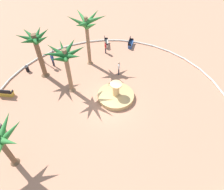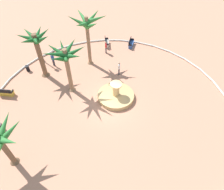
% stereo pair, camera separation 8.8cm
% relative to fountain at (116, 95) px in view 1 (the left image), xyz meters
% --- Properties ---
extents(ground_plane, '(80.00, 80.00, 0.00)m').
position_rel_fountain_xyz_m(ground_plane, '(1.05, -0.07, -0.29)').
color(ground_plane, tan).
extents(plaza_curb, '(23.87, 23.87, 0.20)m').
position_rel_fountain_xyz_m(plaza_curb, '(1.05, -0.07, -0.19)').
color(plaza_curb, silver).
rests_on(plaza_curb, ground).
extents(fountain, '(3.71, 3.71, 1.91)m').
position_rel_fountain_xyz_m(fountain, '(0.00, 0.00, 0.00)').
color(fountain, tan).
rests_on(fountain, ground).
extents(palm_tree_near_fountain, '(3.55, 3.54, 5.43)m').
position_rel_fountain_xyz_m(palm_tree_near_fountain, '(0.78, -8.73, 3.65)').
color(palm_tree_near_fountain, brown).
rests_on(palm_tree_near_fountain, ground).
extents(palm_tree_mid_plaza, '(3.93, 4.00, 5.32)m').
position_rel_fountain_xyz_m(palm_tree_mid_plaza, '(1.30, -4.64, 3.82)').
color(palm_tree_mid_plaza, '#8E6B4C').
rests_on(palm_tree_mid_plaza, ground).
extents(palm_tree_far_side, '(4.34, 4.05, 6.14)m').
position_rel_fountain_xyz_m(palm_tree_far_side, '(-3.63, -5.46, 4.46)').
color(palm_tree_far_side, '#8E6B4C').
rests_on(palm_tree_far_side, ground).
extents(bench_west, '(1.67, 0.88, 1.00)m').
position_rel_fountain_xyz_m(bench_west, '(-9.41, -2.77, 0.06)').
color(bench_west, '#335BA8').
rests_on(bench_west, ground).
extents(bench_north, '(1.62, 1.27, 1.00)m').
position_rel_fountain_xyz_m(bench_north, '(-7.98, -5.73, 0.06)').
color(bench_north, beige).
rests_on(bench_north, ground).
extents(bench_southeast, '(1.07, 1.67, 1.00)m').
position_rel_fountain_xyz_m(bench_southeast, '(5.22, -10.06, 0.06)').
color(bench_southeast, gold).
rests_on(bench_southeast, ground).
extents(lamppost, '(0.32, 0.32, 3.91)m').
position_rel_fountain_xyz_m(lamppost, '(-1.05, -10.78, 2.00)').
color(lamppost, black).
rests_on(lamppost, ground).
extents(trash_bin, '(0.46, 0.46, 0.73)m').
position_rel_fountain_xyz_m(trash_bin, '(1.22, -11.04, 0.10)').
color(trash_bin, black).
rests_on(trash_bin, ground).
extents(bicycle_red_frame, '(0.44, 1.72, 0.94)m').
position_rel_fountain_xyz_m(bicycle_red_frame, '(-2.99, -10.01, 0.09)').
color(bicycle_red_frame, black).
rests_on(bicycle_red_frame, ground).
extents(person_cyclist_helmet, '(0.24, 0.53, 1.68)m').
position_rel_fountain_xyz_m(person_cyclist_helmet, '(-1.02, -8.99, 0.65)').
color(person_cyclist_helmet, '#33333D').
rests_on(person_cyclist_helmet, ground).
extents(person_cyclist_photo, '(0.49, 0.32, 1.68)m').
position_rel_fountain_xyz_m(person_cyclist_photo, '(-3.43, -1.46, 0.65)').
color(person_cyclist_photo, '#33333D').
rests_on(person_cyclist_photo, ground).
extents(person_pedestrian_stroll, '(0.44, 0.37, 1.64)m').
position_rel_fountain_xyz_m(person_pedestrian_stroll, '(-6.38, -4.90, 0.63)').
color(person_pedestrian_stroll, '#33333D').
rests_on(person_pedestrian_stroll, ground).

